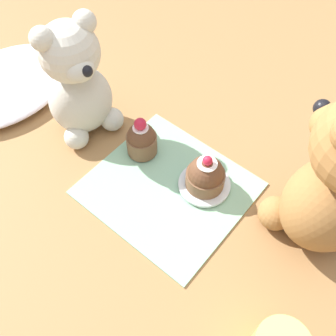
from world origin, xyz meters
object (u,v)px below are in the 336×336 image
cupcake_near_cream_bear (142,139)px  cupcake_near_tan_bear (206,175)px  teddy_bear_cream (77,83)px  saucer_plate (204,184)px

cupcake_near_cream_bear → cupcake_near_tan_bear: size_ratio=1.11×
teddy_bear_cream → cupcake_near_tan_bear: bearing=-69.0°
saucer_plate → cupcake_near_tan_bear: bearing=-26.6°
saucer_plate → teddy_bear_cream: bearing=96.5°
saucer_plate → cupcake_near_tan_bear: size_ratio=1.21×
cupcake_near_tan_bear → saucer_plate: bearing=153.4°
cupcake_near_cream_bear → cupcake_near_tan_bear: bearing=-85.1°
teddy_bear_cream → saucer_plate: teddy_bear_cream is taller
teddy_bear_cream → cupcake_near_cream_bear: size_ratio=2.80×
cupcake_near_cream_bear → cupcake_near_tan_bear: (0.01, -0.12, -0.00)m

